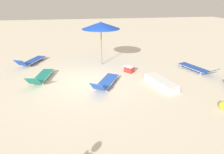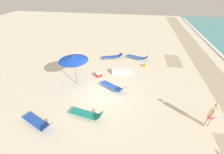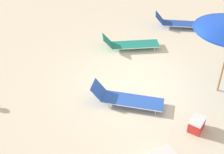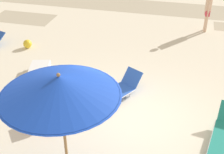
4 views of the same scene
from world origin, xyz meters
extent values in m
cube|color=beige|center=(0.00, 0.00, -0.08)|extent=(60.00, 60.00, 0.16)
cube|color=#B3A68B|center=(-6.61, 6.24, 0.00)|extent=(2.90, 1.55, 0.00)
cylinder|color=#9E7547|center=(-1.00, -2.32, 1.18)|extent=(0.06, 0.06, 2.37)
cone|color=blue|center=(-1.00, -2.32, 2.37)|extent=(2.21, 2.21, 0.38)
cylinder|color=#13359C|center=(-1.00, -2.32, 2.19)|extent=(2.15, 2.15, 0.01)
sphere|color=#9E7547|center=(-1.00, -2.32, 2.59)|extent=(0.07, 0.07, 0.07)
cube|color=white|center=(-3.39, 1.13, 0.06)|extent=(1.06, 1.89, 0.03)
cube|color=silver|center=(-3.39, 1.13, 0.03)|extent=(1.08, 1.93, 0.04)
cube|color=white|center=(-3.39, 1.12, 0.14)|extent=(1.06, 1.89, 0.03)
cube|color=silver|center=(-3.39, 1.12, 0.11)|extent=(1.08, 1.93, 0.04)
cube|color=white|center=(-3.39, 1.13, 0.23)|extent=(1.06, 1.89, 0.03)
cube|color=silver|center=(-3.39, 1.13, 0.20)|extent=(1.08, 1.93, 0.04)
cube|color=white|center=(-3.38, 1.09, 0.31)|extent=(1.06, 1.89, 0.03)
cube|color=silver|center=(-3.38, 1.09, 0.28)|extent=(1.08, 1.93, 0.04)
cube|color=blue|center=(3.26, -3.34, 0.17)|extent=(1.30, 1.97, 0.03)
cylinder|color=silver|center=(2.99, -3.22, 0.17)|extent=(0.78, 1.74, 0.03)
cylinder|color=silver|center=(3.54, -3.46, 0.17)|extent=(0.78, 1.74, 0.03)
cube|color=blue|center=(3.71, -2.31, 0.38)|extent=(0.68, 0.58, 0.44)
cylinder|color=silver|center=(2.73, -3.92, 0.08)|extent=(0.03, 0.03, 0.16)
cylinder|color=silver|center=(3.20, -4.12, 0.08)|extent=(0.03, 0.03, 0.16)
cylinder|color=silver|center=(3.32, -2.57, 0.08)|extent=(0.03, 0.03, 0.16)
cylinder|color=silver|center=(3.79, -2.77, 0.08)|extent=(0.03, 0.03, 0.16)
cube|color=blue|center=(-0.92, 0.53, 0.17)|extent=(1.41, 1.86, 0.03)
cylinder|color=silver|center=(-1.18, 0.68, 0.17)|extent=(0.92, 1.58, 0.03)
cylinder|color=silver|center=(-0.65, 0.38, 0.17)|extent=(0.92, 1.58, 0.03)
cube|color=blue|center=(-0.38, 1.46, 0.39)|extent=(0.68, 0.61, 0.44)
cylinder|color=silver|center=(-1.48, 0.04, 0.08)|extent=(0.03, 0.03, 0.16)
cylinder|color=silver|center=(-1.04, -0.21, 0.08)|extent=(0.03, 0.03, 0.16)
cylinder|color=silver|center=(-0.79, 1.26, 0.08)|extent=(0.03, 0.03, 0.16)
cylinder|color=silver|center=(-0.35, 1.01, 0.08)|extent=(0.03, 0.03, 0.16)
cube|color=blue|center=(-6.53, 2.23, 0.17)|extent=(1.15, 1.91, 0.03)
cylinder|color=silver|center=(-6.81, 2.33, 0.17)|extent=(0.61, 1.72, 0.03)
cylinder|color=silver|center=(-6.24, 2.13, 0.17)|extent=(0.61, 1.72, 0.03)
cube|color=blue|center=(-6.16, 3.30, 0.33)|extent=(0.70, 0.63, 0.33)
cylinder|color=silver|center=(-6.99, 1.64, 0.08)|extent=(0.03, 0.03, 0.16)
cylinder|color=silver|center=(-6.51, 1.48, 0.08)|extent=(0.03, 0.03, 0.16)
cylinder|color=silver|center=(-6.54, 2.98, 0.08)|extent=(0.03, 0.03, 0.16)
cylinder|color=silver|center=(-6.06, 2.81, 0.08)|extent=(0.03, 0.03, 0.16)
cube|color=#1E8475|center=(2.22, -0.68, 0.17)|extent=(0.92, 1.89, 0.03)
cylinder|color=silver|center=(1.92, -0.62, 0.17)|extent=(0.36, 1.79, 0.03)
cylinder|color=silver|center=(2.51, -0.73, 0.17)|extent=(0.36, 1.79, 0.03)
cube|color=#1E8475|center=(2.41, 0.39, 0.38)|extent=(0.64, 0.48, 0.44)
cylinder|color=silver|center=(1.84, -1.33, 0.08)|extent=(0.03, 0.03, 0.16)
cylinder|color=silver|center=(2.34, -1.42, 0.08)|extent=(0.03, 0.03, 0.16)
cylinder|color=silver|center=(2.09, 0.07, 0.08)|extent=(0.03, 0.03, 0.16)
cylinder|color=silver|center=(2.60, -0.03, 0.08)|extent=(0.03, 0.03, 0.16)
cube|color=blue|center=(-6.04, -0.44, 0.17)|extent=(1.13, 1.84, 0.03)
cylinder|color=silver|center=(-6.33, -0.54, 0.17)|extent=(0.59, 1.66, 0.03)
cylinder|color=silver|center=(-5.76, -0.34, 0.17)|extent=(0.59, 1.66, 0.03)
cube|color=blue|center=(-6.40, 0.60, 0.33)|extent=(0.70, 0.63, 0.34)
cylinder|color=silver|center=(-6.07, -1.16, 0.08)|extent=(0.03, 0.03, 0.16)
cylinder|color=silver|center=(-5.58, -1.00, 0.08)|extent=(0.03, 0.03, 0.16)
cylinder|color=silver|center=(-6.51, 0.12, 0.08)|extent=(0.03, 0.03, 0.16)
cylinder|color=silver|center=(-6.02, 0.29, 0.08)|extent=(0.03, 0.03, 0.16)
cylinder|color=beige|center=(1.83, 6.63, 0.45)|extent=(0.11, 0.11, 0.90)
cylinder|color=beige|center=(1.81, 6.83, 0.45)|extent=(0.11, 0.11, 0.90)
cube|color=#D13D4C|center=(1.82, 6.73, 0.82)|extent=(0.21, 0.32, 0.24)
cylinder|color=beige|center=(1.82, 6.73, 1.18)|extent=(0.27, 0.27, 0.55)
cylinder|color=beige|center=(1.84, 6.54, 1.17)|extent=(0.08, 0.08, 0.55)
cylinder|color=beige|center=(1.80, 6.91, 1.17)|extent=(0.08, 0.08, 0.55)
sphere|color=beige|center=(1.82, 6.73, 1.66)|extent=(0.21, 0.21, 0.21)
sphere|color=yellow|center=(-4.86, 3.31, 0.17)|extent=(0.33, 0.33, 0.33)
cube|color=red|center=(-2.36, -0.80, 0.16)|extent=(0.57, 0.59, 0.32)
cube|color=white|center=(-2.36, -0.80, 0.35)|extent=(0.59, 0.61, 0.05)
camera|label=1|loc=(0.15, 7.95, 3.75)|focal=28.00mm
camera|label=2|loc=(8.43, 2.17, 7.33)|focal=24.00mm
camera|label=3|loc=(-7.57, 3.15, 6.26)|focal=50.00mm
camera|label=4|loc=(1.02, -6.54, 5.33)|focal=50.00mm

